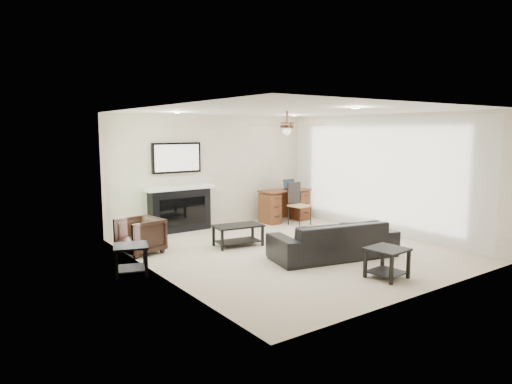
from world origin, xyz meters
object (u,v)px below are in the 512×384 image
Objects in this scene: sofa at (333,239)px; coffee_table at (238,235)px; armchair at (140,236)px; fireplace_unit at (180,187)px; desk at (285,206)px.

sofa is 2.40× the size of coffee_table.
armchair reaches higher than coffee_table.
sofa is 1.84m from coffee_table.
fireplace_unit reaches higher than sofa.
fireplace_unit is (1.37, 1.21, 0.64)m from armchair.
desk is (2.20, 1.34, 0.18)m from coffee_table.
fireplace_unit is (-1.23, 3.36, 0.64)m from sofa.
fireplace_unit is at bearing 170.65° from desk.
desk reaches higher than armchair.
sofa is 3.37m from armchair.
armchair is 1.79m from coffee_table.
coffee_table is at bearing -148.61° from desk.
sofa is 3.10× the size of armchair.
coffee_table is at bearing -47.90° from sofa.
desk is at bearing -9.35° from fireplace_unit.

